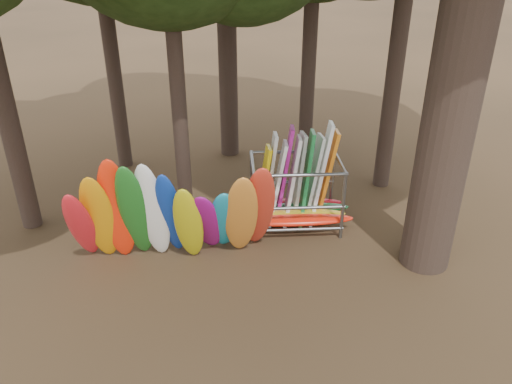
{
  "coord_description": "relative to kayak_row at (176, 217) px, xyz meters",
  "views": [
    {
      "loc": [
        0.04,
        -9.68,
        7.21
      ],
      "look_at": [
        0.71,
        1.5,
        1.4
      ],
      "focal_mm": 35.0,
      "sensor_mm": 36.0,
      "label": 1
    }
  ],
  "objects": [
    {
      "name": "ground",
      "position": [
        1.24,
        -0.5,
        -1.33
      ],
      "size": [
        120.0,
        120.0,
        0.0
      ],
      "primitive_type": "plane",
      "color": "#47331E",
      "rests_on": "ground"
    },
    {
      "name": "kayak_row",
      "position": [
        0.0,
        0.0,
        0.0
      ],
      "size": [
        4.91,
        2.04,
        3.12
      ],
      "color": "red",
      "rests_on": "ground"
    },
    {
      "name": "storage_rack",
      "position": [
        3.05,
        1.68,
        -0.4
      ],
      "size": [
        3.11,
        1.5,
        2.92
      ],
      "color": "slate",
      "rests_on": "ground"
    }
  ]
}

